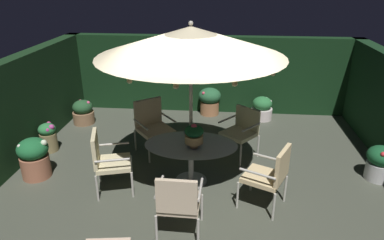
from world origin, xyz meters
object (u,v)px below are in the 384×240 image
object	(u,v)px
patio_dining_table	(191,151)
centerpiece_planter	(194,135)
patio_chair_northeast	(106,158)
potted_plant_back_center	(48,136)
potted_plant_back_left	(210,100)
potted_plant_left_far	(262,108)
potted_plant_right_near	(34,157)
potted_plant_left_near	(83,112)
patio_chair_north	(152,123)
patio_chair_south	(242,129)
patio_chair_east	(179,201)
potted_plant_back_right	(380,162)
patio_chair_southeast	(270,173)
patio_umbrella	(191,42)

from	to	relation	value
patio_dining_table	centerpiece_planter	distance (m)	0.40
patio_chair_northeast	potted_plant_back_center	world-z (taller)	patio_chair_northeast
potted_plant_back_left	potted_plant_left_far	xyz separation A→B (m)	(1.29, -0.21, -0.09)
potted_plant_left_far	potted_plant_right_near	world-z (taller)	potted_plant_right_near
potted_plant_back_left	potted_plant_back_center	distance (m)	3.88
potted_plant_left_near	patio_dining_table	bearing A→B (deg)	-39.41
patio_chair_northeast	centerpiece_planter	bearing A→B (deg)	10.59
patio_chair_north	potted_plant_left_far	distance (m)	3.01
patio_chair_north	patio_chair_south	distance (m)	1.75
centerpiece_planter	patio_chair_east	distance (m)	1.31
potted_plant_back_right	patio_chair_southeast	bearing A→B (deg)	-153.61
patio_chair_east	potted_plant_left_near	xyz separation A→B (m)	(-2.77, 3.67, -0.29)
potted_plant_back_right	patio_chair_south	bearing A→B (deg)	164.51
patio_dining_table	potted_plant_left_far	bearing A→B (deg)	63.92
potted_plant_left_near	potted_plant_right_near	bearing A→B (deg)	-88.24
potted_plant_back_left	potted_plant_back_center	size ratio (longest dim) A/B	1.15
patio_dining_table	centerpiece_planter	size ratio (longest dim) A/B	3.76
patio_chair_northeast	potted_plant_back_right	size ratio (longest dim) A/B	1.68
patio_umbrella	potted_plant_back_right	xyz separation A→B (m)	(3.23, 0.39, -2.07)
potted_plant_back_right	patio_umbrella	bearing A→B (deg)	-173.09
patio_chair_northeast	potted_plant_right_near	xyz separation A→B (m)	(-1.40, 0.29, -0.21)
patio_chair_north	potted_plant_back_left	world-z (taller)	patio_chair_north
patio_umbrella	potted_plant_left_far	size ratio (longest dim) A/B	5.04
potted_plant_left_near	potted_plant_left_far	bearing A→B (deg)	8.97
patio_chair_north	patio_chair_south	xyz separation A→B (m)	(1.75, -0.03, -0.02)
patio_dining_table	potted_plant_left_near	distance (m)	3.63
patio_umbrella	potted_plant_back_right	world-z (taller)	patio_umbrella
patio_chair_southeast	patio_chair_south	size ratio (longest dim) A/B	1.08
patio_chair_south	potted_plant_back_right	xyz separation A→B (m)	(2.35, -0.65, -0.24)
centerpiece_planter	potted_plant_back_center	xyz separation A→B (m)	(-3.01, 0.98, -0.64)
patio_chair_south	potted_plant_right_near	distance (m)	3.78
potted_plant_right_near	potted_plant_back_left	bearing A→B (deg)	48.58
patio_chair_northeast	potted_plant_left_near	world-z (taller)	patio_chair_northeast
patio_chair_east	potted_plant_back_right	world-z (taller)	patio_chair_east
potted_plant_back_center	potted_plant_left_far	distance (m)	4.88
patio_chair_northeast	potted_plant_right_near	size ratio (longest dim) A/B	1.42
patio_dining_table	centerpiece_planter	xyz separation A→B (m)	(0.06, -0.12, 0.37)
patio_chair_south	potted_plant_right_near	xyz separation A→B (m)	(-3.60, -1.14, -0.18)
potted_plant_left_far	potted_plant_left_near	xyz separation A→B (m)	(-4.25, -0.67, 0.00)
centerpiece_planter	patio_chair_north	distance (m)	1.56
patio_chair_southeast	potted_plant_left_near	size ratio (longest dim) A/B	1.79
patio_dining_table	potted_plant_left_near	bearing A→B (deg)	140.59
potted_plant_left_far	potted_plant_back_right	distance (m)	3.13
potted_plant_back_left	patio_chair_east	bearing A→B (deg)	-92.42
patio_chair_southeast	potted_plant_right_near	bearing A→B (deg)	172.79
centerpiece_planter	potted_plant_left_near	xyz separation A→B (m)	(-2.86, 2.42, -0.67)
patio_dining_table	patio_umbrella	size ratio (longest dim) A/B	0.54
patio_chair_southeast	potted_plant_back_right	xyz separation A→B (m)	(1.99, 0.99, -0.27)
patio_umbrella	patio_chair_southeast	xyz separation A→B (m)	(1.24, -0.60, -1.80)
patio_umbrella	potted_plant_back_center	size ratio (longest dim) A/B	4.80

